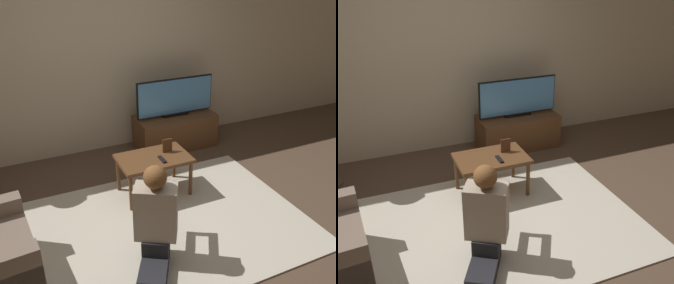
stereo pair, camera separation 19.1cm
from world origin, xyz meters
TOP-DOWN VIEW (x-y plane):
  - ground_plane at (0.00, 0.00)m, footprint 10.00×10.00m
  - wall_back at (0.00, 1.93)m, footprint 10.00×0.06m
  - rug at (0.00, 0.00)m, footprint 2.82×1.92m
  - tv_stand at (0.91, 1.54)m, footprint 1.07×0.49m
  - tv at (0.91, 1.54)m, footprint 1.07×0.08m
  - coffee_table at (0.19, 0.57)m, footprint 0.75×0.49m
  - person_kneeling at (-0.20, -0.40)m, footprint 0.61×0.81m
  - picture_frame at (0.38, 0.63)m, footprint 0.11×0.01m
  - remote at (0.25, 0.47)m, footprint 0.04×0.15m

SIDE VIEW (x-z plane):
  - ground_plane at x=0.00m, z-range 0.00..0.00m
  - rug at x=0.00m, z-range 0.00..0.02m
  - tv_stand at x=0.91m, z-range 0.00..0.45m
  - coffee_table at x=0.19m, z-range 0.17..0.62m
  - person_kneeling at x=-0.20m, z-range 0.00..0.91m
  - remote at x=0.25m, z-range 0.45..0.47m
  - picture_frame at x=0.38m, z-range 0.45..0.60m
  - tv at x=0.91m, z-range 0.46..0.96m
  - wall_back at x=0.00m, z-range 0.00..2.60m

